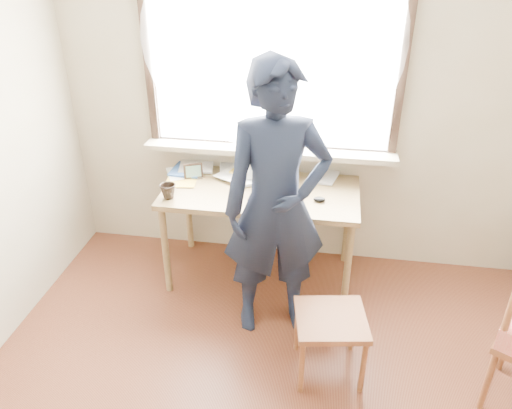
% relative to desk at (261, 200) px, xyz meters
% --- Properties ---
extents(room_shell, '(3.52, 4.02, 2.61)m').
position_rel_desk_xyz_m(room_shell, '(0.20, -1.43, 0.97)').
color(room_shell, '#B9AF95').
rests_on(room_shell, ground).
extents(desk, '(1.38, 0.69, 0.74)m').
position_rel_desk_xyz_m(desk, '(0.00, 0.00, 0.00)').
color(desk, olive).
rests_on(desk, ground).
extents(laptop, '(0.32, 0.26, 0.21)m').
position_rel_desk_xyz_m(laptop, '(0.10, -0.04, 0.13)').
color(laptop, black).
rests_on(laptop, desk).
extents(mug_white, '(0.19, 0.19, 0.11)m').
position_rel_desk_xyz_m(mug_white, '(-0.11, 0.15, 0.13)').
color(mug_white, white).
rests_on(mug_white, desk).
extents(mug_dark, '(0.15, 0.15, 0.10)m').
position_rel_desk_xyz_m(mug_dark, '(-0.61, -0.22, 0.13)').
color(mug_dark, black).
rests_on(mug_dark, desk).
extents(mouse, '(0.08, 0.06, 0.03)m').
position_rel_desk_xyz_m(mouse, '(0.42, -0.10, 0.09)').
color(mouse, black).
rests_on(mouse, desk).
extents(desk_clutter, '(0.81, 0.54, 0.04)m').
position_rel_desk_xyz_m(desk_clutter, '(-0.29, 0.18, 0.10)').
color(desk_clutter, gold).
rests_on(desk_clutter, desk).
extents(book_a, '(0.27, 0.33, 0.03)m').
position_rel_desk_xyz_m(book_a, '(-0.35, 0.23, 0.09)').
color(book_a, white).
rests_on(book_a, desk).
extents(book_b, '(0.23, 0.28, 0.02)m').
position_rel_desk_xyz_m(book_b, '(0.35, 0.28, 0.09)').
color(book_b, white).
rests_on(book_b, desk).
extents(picture_frame, '(0.13, 0.07, 0.11)m').
position_rel_desk_xyz_m(picture_frame, '(-0.52, 0.10, 0.13)').
color(picture_frame, black).
rests_on(picture_frame, desk).
extents(work_chair, '(0.46, 0.45, 0.41)m').
position_rel_desk_xyz_m(work_chair, '(0.54, -0.87, -0.31)').
color(work_chair, brown).
rests_on(work_chair, ground).
extents(person, '(0.75, 0.60, 1.79)m').
position_rel_desk_xyz_m(person, '(0.17, -0.48, 0.23)').
color(person, black).
rests_on(person, ground).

